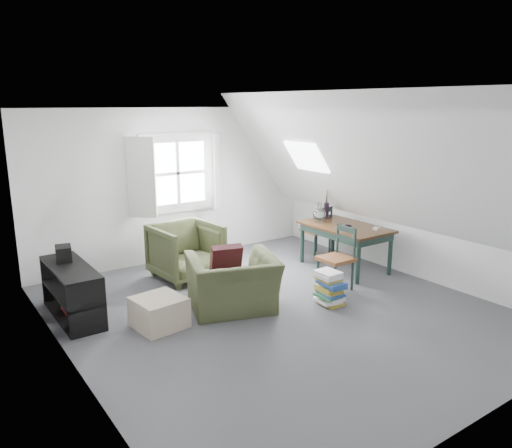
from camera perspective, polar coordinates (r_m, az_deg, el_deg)
floor at (r=6.44m, az=2.43°, el=-9.85°), size 5.50×5.50×0.00m
ceiling at (r=5.90m, az=2.68°, el=13.00°), size 5.50×5.50×0.00m
wall_back at (r=8.36m, az=-9.03°, el=4.43°), size 5.00×0.00×5.00m
wall_front at (r=4.29m, az=25.60°, el=-5.59°), size 5.00×0.00×5.00m
wall_left at (r=4.98m, az=-20.95°, el=-2.58°), size 0.00×5.50×5.50m
wall_right at (r=7.80m, az=17.31°, el=3.32°), size 0.00×5.50×5.50m
slope_left at (r=5.17m, az=-11.20°, el=4.60°), size 3.19×5.50×4.48m
slope_right at (r=7.00m, az=12.78°, el=6.83°), size 3.19×5.50×4.48m
dormer_window at (r=8.26m, az=-8.85°, el=5.73°), size 1.71×0.35×1.30m
skylight at (r=7.93m, az=5.79°, el=7.64°), size 0.35×0.75×0.47m
armchair_near at (r=6.48m, az=-2.65°, el=-9.69°), size 1.32×1.23×0.70m
armchair_far at (r=7.65m, az=-7.89°, el=-6.09°), size 0.96×0.99×0.84m
throw_pillow at (r=6.38m, az=-3.44°, el=-4.10°), size 0.44×0.32×0.41m
ottoman at (r=6.04m, az=-11.02°, el=-9.87°), size 0.60×0.60×0.36m
dining_table at (r=7.95m, az=10.16°, el=-0.83°), size 0.84×1.40×0.70m
demijohn at (r=8.11m, az=7.23°, el=1.15°), size 0.22×0.22×0.31m
vase_twigs at (r=8.34m, az=8.05°, el=1.62°), size 0.08×0.09×0.65m
cup at (r=7.55m, az=10.45°, el=-0.89°), size 0.14×0.14×0.10m
paper_box at (r=7.77m, az=13.58°, el=-0.50°), size 0.12×0.10×0.04m
dining_chair_far at (r=8.57m, az=7.04°, el=-0.70°), size 0.41×0.41×0.88m
dining_chair_near at (r=7.09m, az=9.30°, el=-3.77°), size 0.42×0.42×0.89m
media_shelf at (r=6.51m, az=-20.15°, el=-7.64°), size 0.43×1.28×0.66m
electronics_box at (r=6.64m, az=-21.14°, el=-3.22°), size 0.24×0.29×0.21m
magazine_stack at (r=6.61m, az=8.41°, el=-7.24°), size 0.34×0.40×0.45m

